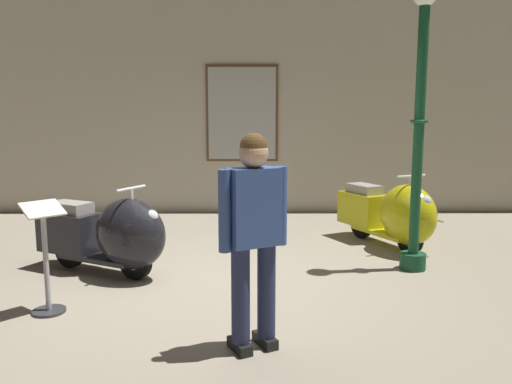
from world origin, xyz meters
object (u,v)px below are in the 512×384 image
(lamppost, at_px, (419,126))
(visitor_1, at_px, (254,227))
(scooter_1, at_px, (393,214))
(scooter_0, at_px, (111,235))
(info_stanchion, at_px, (46,268))

(lamppost, distance_m, visitor_1, 2.68)
(scooter_1, bearing_deg, scooter_0, -98.06)
(lamppost, xyz_separation_m, visitor_1, (-1.75, -1.92, -0.66))
(scooter_0, xyz_separation_m, lamppost, (3.23, 0.18, 1.13))
(scooter_0, xyz_separation_m, info_stanchion, (-0.27, -1.04, -0.04))
(scooter_1, relative_size, info_stanchion, 1.68)
(scooter_1, height_order, info_stanchion, scooter_1)
(scooter_0, height_order, visitor_1, visitor_1)
(info_stanchion, bearing_deg, visitor_1, -21.88)
(scooter_0, distance_m, visitor_1, 2.34)
(scooter_1, height_order, lamppost, lamppost)
(visitor_1, distance_m, info_stanchion, 1.96)
(visitor_1, height_order, info_stanchion, visitor_1)
(scooter_0, height_order, lamppost, lamppost)
(scooter_0, bearing_deg, info_stanchion, -77.55)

